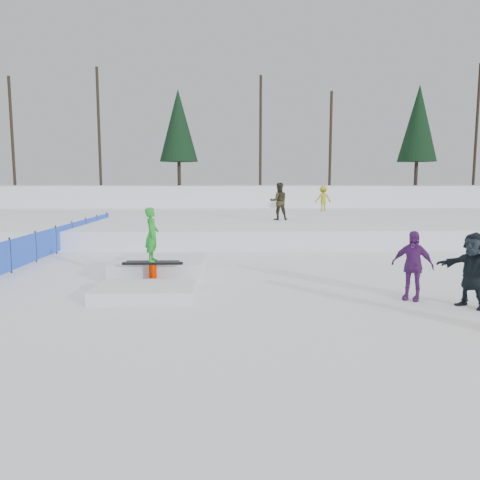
{
  "coord_description": "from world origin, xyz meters",
  "views": [
    {
      "loc": [
        0.17,
        -11.45,
        2.81
      ],
      "look_at": [
        0.5,
        2.0,
        1.1
      ],
      "focal_mm": 35.0,
      "sensor_mm": 36.0,
      "label": 1
    }
  ],
  "objects_px": {
    "safety_fence": "(56,240)",
    "walker_olive": "(279,201)",
    "spectator_purple": "(412,266)",
    "jib_rail_feature": "(156,271)",
    "walker_ygreen": "(323,198)",
    "spectator_dark": "(473,270)"
  },
  "relations": [
    {
      "from": "safety_fence",
      "to": "walker_olive",
      "type": "distance_m",
      "value": 11.04
    },
    {
      "from": "spectator_dark",
      "to": "jib_rail_feature",
      "type": "relative_size",
      "value": 0.38
    },
    {
      "from": "walker_olive",
      "to": "spectator_dark",
      "type": "xyz_separation_m",
      "value": [
        2.83,
        -13.92,
        -0.91
      ]
    },
    {
      "from": "walker_ygreen",
      "to": "spectator_purple",
      "type": "relative_size",
      "value": 1.0
    },
    {
      "from": "spectator_dark",
      "to": "jib_rail_feature",
      "type": "xyz_separation_m",
      "value": [
        -7.43,
        2.81,
        -0.54
      ]
    },
    {
      "from": "walker_ygreen",
      "to": "spectator_dark",
      "type": "relative_size",
      "value": 0.98
    },
    {
      "from": "safety_fence",
      "to": "walker_olive",
      "type": "relative_size",
      "value": 8.41
    },
    {
      "from": "walker_ygreen",
      "to": "spectator_dark",
      "type": "height_order",
      "value": "walker_ygreen"
    },
    {
      "from": "walker_olive",
      "to": "walker_ygreen",
      "type": "bearing_deg",
      "value": -122.22
    },
    {
      "from": "safety_fence",
      "to": "walker_ygreen",
      "type": "height_order",
      "value": "walker_ygreen"
    },
    {
      "from": "safety_fence",
      "to": "spectator_dark",
      "type": "relative_size",
      "value": 9.47
    },
    {
      "from": "walker_ygreen",
      "to": "spectator_dark",
      "type": "bearing_deg",
      "value": 84.56
    },
    {
      "from": "walker_olive",
      "to": "jib_rail_feature",
      "type": "height_order",
      "value": "walker_olive"
    },
    {
      "from": "walker_olive",
      "to": "spectator_purple",
      "type": "distance_m",
      "value": 13.37
    },
    {
      "from": "safety_fence",
      "to": "spectator_dark",
      "type": "height_order",
      "value": "spectator_dark"
    },
    {
      "from": "walker_ygreen",
      "to": "spectator_dark",
      "type": "distance_m",
      "value": 21.05
    },
    {
      "from": "safety_fence",
      "to": "walker_olive",
      "type": "bearing_deg",
      "value": 32.61
    },
    {
      "from": "spectator_purple",
      "to": "spectator_dark",
      "type": "bearing_deg",
      "value": 2.74
    },
    {
      "from": "jib_rail_feature",
      "to": "walker_olive",
      "type": "bearing_deg",
      "value": 67.53
    },
    {
      "from": "safety_fence",
      "to": "spectator_dark",
      "type": "xyz_separation_m",
      "value": [
        12.08,
        -8.0,
        0.29
      ]
    },
    {
      "from": "spectator_purple",
      "to": "jib_rail_feature",
      "type": "xyz_separation_m",
      "value": [
        -6.35,
        2.11,
        -0.52
      ]
    },
    {
      "from": "walker_ygreen",
      "to": "jib_rail_feature",
      "type": "xyz_separation_m",
      "value": [
        -8.32,
        -18.21,
        -1.32
      ]
    }
  ]
}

